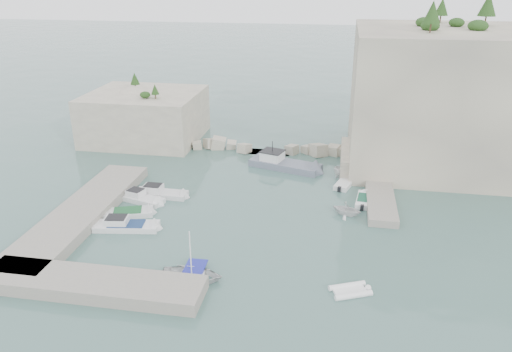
% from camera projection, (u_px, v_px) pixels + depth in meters
% --- Properties ---
extents(ground, '(400.00, 400.00, 0.00)m').
position_uv_depth(ground, '(246.00, 227.00, 49.60)').
color(ground, '#476B64').
rests_on(ground, ground).
extents(cliff_east, '(26.00, 22.00, 17.00)m').
position_uv_depth(cliff_east, '(456.00, 98.00, 63.66)').
color(cliff_east, beige).
rests_on(cliff_east, ground).
extents(cliff_terrace, '(8.00, 10.00, 2.50)m').
position_uv_depth(cliff_terrace, '(372.00, 160.00, 63.46)').
color(cliff_terrace, beige).
rests_on(cliff_terrace, ground).
extents(outcrop_west, '(16.00, 14.00, 7.00)m').
position_uv_depth(outcrop_west, '(145.00, 116.00, 74.15)').
color(outcrop_west, beige).
rests_on(outcrop_west, ground).
extents(quay_west, '(5.00, 24.00, 1.10)m').
position_uv_depth(quay_west, '(81.00, 213.00, 51.14)').
color(quay_west, '#9E9689').
rests_on(quay_west, ground).
extents(quay_south, '(18.00, 4.00, 1.10)m').
position_uv_depth(quay_south, '(93.00, 284.00, 39.58)').
color(quay_south, '#9E9689').
rests_on(quay_south, ground).
extents(ledge_east, '(3.00, 16.00, 0.80)m').
position_uv_depth(ledge_east, '(379.00, 192.00, 56.43)').
color(ledge_east, '#9E9689').
rests_on(ledge_east, ground).
extents(breakwater, '(28.00, 3.00, 1.40)m').
position_uv_depth(breakwater, '(268.00, 147.00, 69.51)').
color(breakwater, beige).
rests_on(breakwater, ground).
extents(motorboat_a, '(6.64, 2.13, 1.40)m').
position_uv_depth(motorboat_a, '(161.00, 196.00, 56.30)').
color(motorboat_a, silver).
rests_on(motorboat_a, ground).
extents(motorboat_d, '(7.13, 3.02, 1.40)m').
position_uv_depth(motorboat_d, '(127.00, 229.00, 49.16)').
color(motorboat_d, white).
rests_on(motorboat_d, ground).
extents(motorboat_c, '(5.97, 3.72, 0.70)m').
position_uv_depth(motorboat_c, '(128.00, 215.00, 51.89)').
color(motorboat_c, silver).
rests_on(motorboat_c, ground).
extents(motorboat_b, '(5.89, 3.32, 1.40)m').
position_uv_depth(motorboat_b, '(142.00, 201.00, 54.96)').
color(motorboat_b, silver).
rests_on(motorboat_b, ground).
extents(rowboat, '(5.24, 3.82, 1.06)m').
position_uv_depth(rowboat, '(192.00, 280.00, 41.12)').
color(rowboat, silver).
rests_on(rowboat, ground).
extents(inflatable_dinghy, '(3.76, 2.86, 0.44)m').
position_uv_depth(inflatable_dinghy, '(350.00, 292.00, 39.47)').
color(inflatable_dinghy, white).
rests_on(inflatable_dinghy, ground).
extents(tender_east_a, '(3.68, 3.42, 1.59)m').
position_uv_depth(tender_east_a, '(346.00, 215.00, 51.96)').
color(tender_east_a, white).
rests_on(tender_east_a, ground).
extents(tender_east_b, '(2.03, 4.65, 0.70)m').
position_uv_depth(tender_east_b, '(364.00, 202.00, 54.78)').
color(tender_east_b, white).
rests_on(tender_east_b, ground).
extents(tender_east_c, '(2.88, 5.08, 0.70)m').
position_uv_depth(tender_east_c, '(345.00, 185.00, 59.20)').
color(tender_east_c, white).
rests_on(tender_east_c, ground).
extents(tender_east_d, '(4.84, 2.92, 1.75)m').
position_uv_depth(tender_east_d, '(351.00, 177.00, 61.36)').
color(tender_east_d, white).
rests_on(tender_east_d, ground).
extents(work_boat, '(10.53, 5.78, 2.20)m').
position_uv_depth(work_boat, '(285.00, 168.00, 64.19)').
color(work_boat, slate).
rests_on(work_boat, ground).
extents(rowboat_mast, '(0.10, 0.10, 4.20)m').
position_uv_depth(rowboat_mast, '(190.00, 252.00, 40.11)').
color(rowboat_mast, white).
rests_on(rowboat_mast, rowboat).
extents(vegetation, '(53.48, 13.88, 13.40)m').
position_uv_depth(vegetation, '(422.00, 19.00, 62.14)').
color(vegetation, '#1E4219').
rests_on(vegetation, ground).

